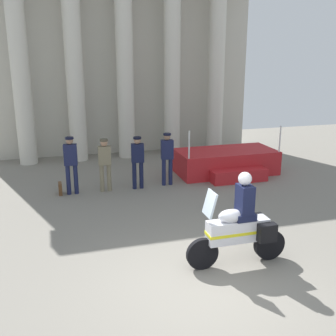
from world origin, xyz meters
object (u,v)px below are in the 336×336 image
Objects in this scene: officer_in_row_2 at (138,158)px; briefcase_on_ground at (60,189)px; officer_in_row_1 at (105,161)px; motorcycle_with_rider at (241,226)px; officer_in_row_3 at (167,155)px; reviewing_stand at (227,162)px; officer_in_row_0 at (71,161)px.

briefcase_on_ground is at bearing 4.23° from officer_in_row_2.
officer_in_row_1 is 0.77× the size of motorcycle_with_rider.
officer_in_row_1 is 0.99× the size of officer_in_row_2.
officer_in_row_1 is 1.96m from officer_in_row_3.
officer_in_row_0 is (-5.29, -0.67, 0.63)m from reviewing_stand.
officer_in_row_0 reaches higher than reviewing_stand.
officer_in_row_2 is (1.98, -0.05, -0.06)m from officer_in_row_0.
reviewing_stand is at bearing -111.84° from motorcycle_with_rider.
reviewing_stand is 2.09× the size of officer_in_row_2.
motorcycle_with_rider is at bearing 107.35° from officer_in_row_2.
officer_in_row_1 is at bearing -170.95° from reviewing_stand.
officer_in_row_0 is 0.83× the size of motorcycle_with_rider.
officer_in_row_2 is at bearing -79.38° from motorcycle_with_rider.
motorcycle_with_rider is (-0.02, -5.21, -0.19)m from officer_in_row_3.
reviewing_stand is at bearing -160.72° from officer_in_row_2.
officer_in_row_3 is (-2.34, -0.64, 0.60)m from reviewing_stand.
reviewing_stand is 2.12× the size of officer_in_row_1.
officer_in_row_2 is 5.22m from motorcycle_with_rider.
officer_in_row_0 is at bearing 6.26° from officer_in_row_1.
motorcycle_with_rider reaches higher than reviewing_stand.
briefcase_on_ground is at bearing 4.02° from officer_in_row_1.
motorcycle_with_rider is 5.81× the size of briefcase_on_ground.
motorcycle_with_rider reaches higher than officer_in_row_1.
reviewing_stand is 2.04× the size of officer_in_row_3.
officer_in_row_1 is (-4.31, -0.69, 0.56)m from reviewing_stand.
officer_in_row_3 is at bearing -167.98° from officer_in_row_2.
motorcycle_with_rider is at bearing -112.00° from reviewing_stand.
officer_in_row_2 reaches higher than officer_in_row_1.
officer_in_row_3 is at bearing -171.78° from officer_in_row_1.
reviewing_stand is at bearing -165.84° from officer_in_row_0.
officer_in_row_3 is at bearing -164.72° from reviewing_stand.
reviewing_stand is at bearing -157.82° from officer_in_row_3.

